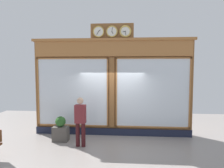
% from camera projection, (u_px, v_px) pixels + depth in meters
% --- Properties ---
extents(shop_facade, '(6.34, 0.42, 4.39)m').
position_uv_depth(shop_facade, '(112.00, 87.00, 8.22)').
color(shop_facade, brown).
rests_on(shop_facade, ground_plane).
extents(pedestrian, '(0.37, 0.24, 1.69)m').
position_uv_depth(pedestrian, '(80.00, 120.00, 6.98)').
color(pedestrian, '#3A1316').
rests_on(pedestrian, ground_plane).
extents(planter_box, '(0.56, 0.36, 0.54)m').
position_uv_depth(planter_box, '(61.00, 134.00, 7.56)').
color(planter_box, '#4C4742').
rests_on(planter_box, ground_plane).
extents(planter_shrub, '(0.38, 0.38, 0.38)m').
position_uv_depth(planter_shrub, '(61.00, 121.00, 7.52)').
color(planter_shrub, '#285623').
rests_on(planter_shrub, planter_box).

